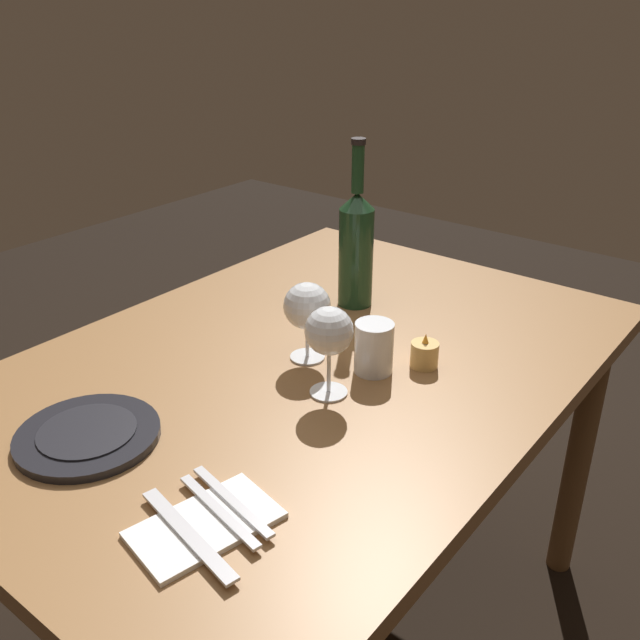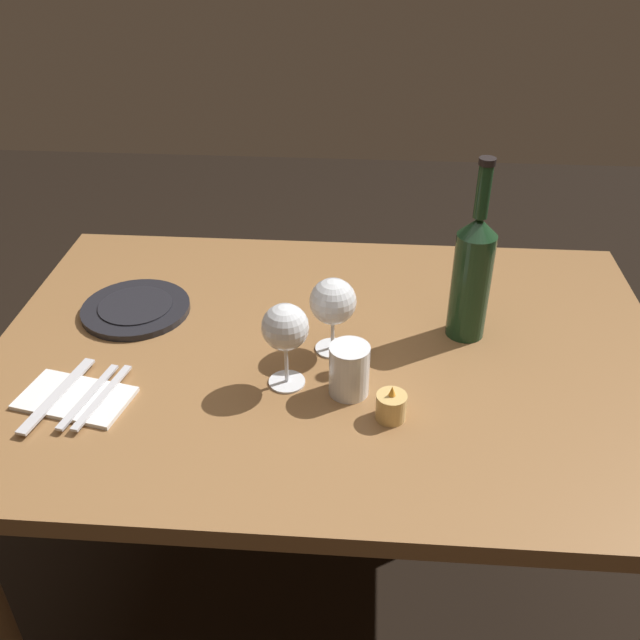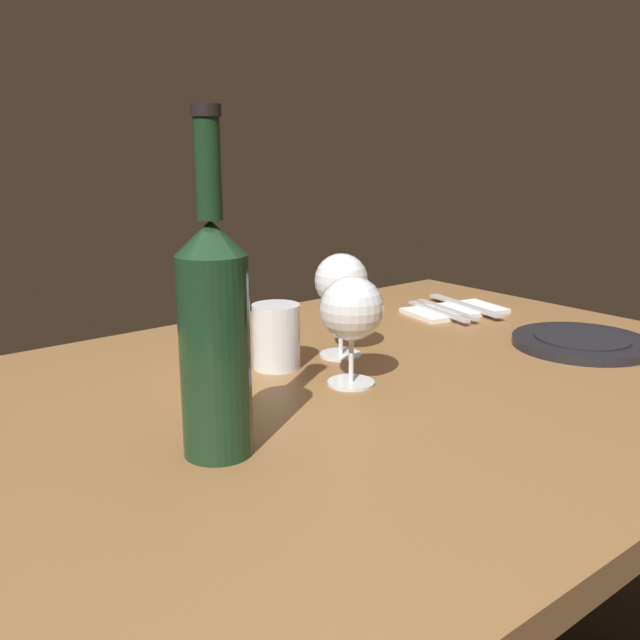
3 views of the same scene
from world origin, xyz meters
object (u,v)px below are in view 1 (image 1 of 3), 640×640
Objects in this scene: fork_inner at (219,511)px; dinner_plate at (88,435)px; votive_candle at (424,355)px; fork_outer at (232,501)px; wine_glass_right at (329,333)px; folded_napkin at (205,525)px; wine_glass_left at (309,308)px; table_knife at (188,534)px; wine_bottle at (356,246)px; water_tumbler at (374,350)px.

dinner_plate is at bearing -89.62° from fork_inner.
votive_candle reaches higher than fork_inner.
votive_candle is 0.37× the size of fork_outer.
wine_glass_right reaches higher than folded_napkin.
wine_glass_left is at bearing -155.24° from fork_outer.
folded_napkin is (0.55, -0.01, -0.02)m from votive_candle.
table_knife is (0.39, 0.08, -0.11)m from wine_glass_right.
fork_outer is at bearing 21.76° from wine_bottle.
water_tumbler is at bearing 106.59° from wine_glass_left.
dinner_plate is 0.29m from fork_inner.
fork_outer is at bearing -0.69° from votive_candle.
wine_glass_left is at bearing -159.07° from table_knife.
fork_outer is (-0.05, 0.00, 0.01)m from folded_napkin.
dinner_plate is 1.25× the size of fork_outer.
wine_glass_right is 1.69× the size of water_tumbler.
wine_glass_left is 0.73× the size of table_knife.
water_tumbler is 0.51m from dinner_plate.
wine_glass_right is 0.14m from water_tumbler.
votive_candle is at bearing 138.82° from water_tumbler.
wine_bottle reaches higher than water_tumbler.
wine_glass_right is 0.22m from votive_candle.
votive_candle is at bearing 156.36° from wine_glass_right.
water_tumbler is at bearing 42.02° from wine_bottle.
wine_glass_right is 0.73× the size of dinner_plate.
table_knife is at bearing 10.80° from wine_glass_right.
dinner_plate is at bearing -2.51° from wine_bottle.
wine_glass_left is 0.44m from dinner_plate.
water_tumbler is (-0.11, 0.02, -0.07)m from wine_glass_right.
water_tumbler is 0.51m from table_knife.
votive_candle is 0.52m from fork_inner.
wine_glass_right is at bearing -169.20° from table_knife.
wine_bottle is at bearing -151.26° from wine_glass_right.
wine_glass_left is at bearing -156.57° from fork_inner.
wine_glass_right is 0.91× the size of fork_inner.
fork_outer is (-0.02, 0.00, 0.00)m from fork_inner.
folded_napkin is (0.44, 0.18, -0.10)m from wine_glass_left.
dinner_plate is at bearing -14.63° from wine_glass_left.
wine_bottle is (-0.33, -0.18, 0.02)m from wine_glass_right.
fork_inner is at bearing -0.66° from votive_candle.
wine_glass_right is 2.43× the size of votive_candle.
votive_candle is 0.30× the size of dinner_plate.
water_tumbler is at bearing -172.66° from fork_inner.
votive_candle is 0.32× the size of folded_napkin.
fork_outer is at bearing 13.47° from wine_glass_right.
table_knife is at bearing 0.00° from fork_outer.
fork_outer is 0.85× the size of table_knife.
water_tumbler is 0.46m from fork_inner.
folded_napkin is at bearing 6.96° from water_tumbler.
fork_outer reaches higher than folded_napkin.
folded_napkin is 0.05m from fork_outer.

